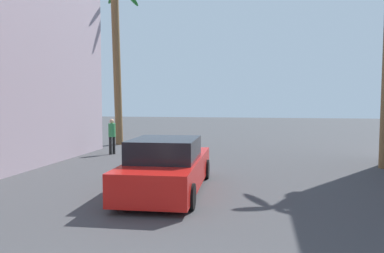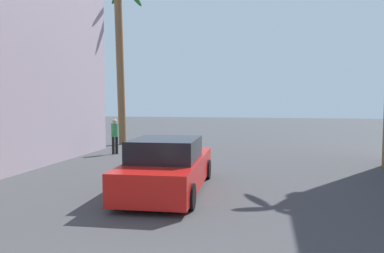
% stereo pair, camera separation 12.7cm
% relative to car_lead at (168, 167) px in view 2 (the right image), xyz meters
% --- Properties ---
extents(ground_plane, '(92.49, 92.49, 0.00)m').
position_rel_car_lead_xyz_m(ground_plane, '(0.99, 2.50, -0.70)').
color(ground_plane, '#424244').
extents(car_lead, '(2.23, 5.27, 1.56)m').
position_rel_car_lead_xyz_m(car_lead, '(0.00, 0.00, 0.00)').
color(car_lead, black).
rests_on(car_lead, ground).
extents(palm_tree_far_left, '(2.98, 2.95, 9.22)m').
position_rel_car_lead_xyz_m(palm_tree_far_left, '(-5.57, 10.47, 4.52)').
color(palm_tree_far_left, brown).
rests_on(palm_tree_far_left, ground).
extents(pedestrian_far_left, '(0.47, 0.47, 1.73)m').
position_rel_car_lead_xyz_m(pedestrian_far_left, '(-4.49, 6.82, 0.31)').
color(pedestrian_far_left, black).
rests_on(pedestrian_far_left, ground).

